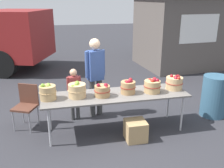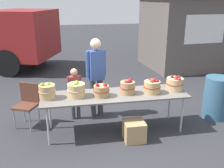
{
  "view_description": "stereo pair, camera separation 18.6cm",
  "coord_description": "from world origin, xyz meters",
  "px_view_note": "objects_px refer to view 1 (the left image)",
  "views": [
    {
      "loc": [
        -1.02,
        -4.24,
        2.46
      ],
      "look_at": [
        0.0,
        0.3,
        0.85
      ],
      "focal_mm": 40.41,
      "sensor_mm": 36.0,
      "label": 1
    },
    {
      "loc": [
        -0.84,
        -4.28,
        2.46
      ],
      "look_at": [
        0.0,
        0.3,
        0.85
      ],
      "focal_mm": 40.41,
      "sensor_mm": 36.0,
      "label": 2
    }
  ],
  "objects_px": {
    "apple_basket_red_2": "(152,86)",
    "folding_chair": "(26,103)",
    "apple_basket_green_1": "(77,90)",
    "apple_basket_red_3": "(174,83)",
    "market_table": "(116,96)",
    "apple_basket_red_1": "(128,87)",
    "child_customer": "(74,90)",
    "vendor_adult": "(95,72)",
    "apple_basket_green_0": "(48,92)",
    "produce_crate": "(136,130)",
    "trash_barrel": "(214,96)",
    "apple_basket_red_0": "(102,91)"
  },
  "relations": [
    {
      "from": "market_table",
      "to": "child_customer",
      "type": "distance_m",
      "value": 0.97
    },
    {
      "from": "apple_basket_red_2",
      "to": "trash_barrel",
      "type": "distance_m",
      "value": 1.6
    },
    {
      "from": "apple_basket_green_1",
      "to": "apple_basket_red_3",
      "type": "relative_size",
      "value": 0.98
    },
    {
      "from": "vendor_adult",
      "to": "folding_chair",
      "type": "height_order",
      "value": "vendor_adult"
    },
    {
      "from": "apple_basket_red_1",
      "to": "child_customer",
      "type": "relative_size",
      "value": 0.26
    },
    {
      "from": "apple_basket_red_1",
      "to": "child_customer",
      "type": "distance_m",
      "value": 1.18
    },
    {
      "from": "market_table",
      "to": "apple_basket_red_1",
      "type": "distance_m",
      "value": 0.29
    },
    {
      "from": "market_table",
      "to": "folding_chair",
      "type": "relative_size",
      "value": 3.14
    },
    {
      "from": "child_customer",
      "to": "trash_barrel",
      "type": "xyz_separation_m",
      "value": [
        2.94,
        -0.47,
        -0.2
      ]
    },
    {
      "from": "apple_basket_green_0",
      "to": "vendor_adult",
      "type": "distance_m",
      "value": 1.21
    },
    {
      "from": "apple_basket_red_2",
      "to": "apple_basket_red_3",
      "type": "distance_m",
      "value": 0.49
    },
    {
      "from": "apple_basket_red_1",
      "to": "apple_basket_red_2",
      "type": "relative_size",
      "value": 0.89
    },
    {
      "from": "apple_basket_green_1",
      "to": "vendor_adult",
      "type": "height_order",
      "value": "vendor_adult"
    },
    {
      "from": "produce_crate",
      "to": "apple_basket_red_1",
      "type": "bearing_deg",
      "value": 94.89
    },
    {
      "from": "folding_chair",
      "to": "produce_crate",
      "type": "bearing_deg",
      "value": -1.47
    },
    {
      "from": "child_customer",
      "to": "apple_basket_red_1",
      "type": "bearing_deg",
      "value": 140.29
    },
    {
      "from": "market_table",
      "to": "apple_basket_green_0",
      "type": "relative_size",
      "value": 8.8
    },
    {
      "from": "apple_basket_red_3",
      "to": "vendor_adult",
      "type": "height_order",
      "value": "vendor_adult"
    },
    {
      "from": "apple_basket_red_2",
      "to": "child_customer",
      "type": "relative_size",
      "value": 0.29
    },
    {
      "from": "apple_basket_green_1",
      "to": "apple_basket_red_2",
      "type": "distance_m",
      "value": 1.41
    },
    {
      "from": "market_table",
      "to": "vendor_adult",
      "type": "relative_size",
      "value": 1.61
    },
    {
      "from": "apple_basket_red_3",
      "to": "child_customer",
      "type": "distance_m",
      "value": 2.01
    },
    {
      "from": "vendor_adult",
      "to": "market_table",
      "type": "bearing_deg",
      "value": 92.77
    },
    {
      "from": "apple_basket_green_1",
      "to": "folding_chair",
      "type": "xyz_separation_m",
      "value": [
        -0.95,
        0.52,
        -0.37
      ]
    },
    {
      "from": "apple_basket_red_0",
      "to": "trash_barrel",
      "type": "distance_m",
      "value": 2.53
    },
    {
      "from": "apple_basket_red_3",
      "to": "trash_barrel",
      "type": "distance_m",
      "value": 1.14
    },
    {
      "from": "market_table",
      "to": "apple_basket_green_0",
      "type": "bearing_deg",
      "value": 178.73
    },
    {
      "from": "apple_basket_green_0",
      "to": "folding_chair",
      "type": "height_order",
      "value": "apple_basket_green_0"
    },
    {
      "from": "child_customer",
      "to": "folding_chair",
      "type": "distance_m",
      "value": 0.96
    },
    {
      "from": "apple_basket_red_1",
      "to": "apple_basket_red_3",
      "type": "xyz_separation_m",
      "value": [
        0.95,
        0.03,
        0.0
      ]
    },
    {
      "from": "apple_basket_green_1",
      "to": "child_customer",
      "type": "bearing_deg",
      "value": 90.99
    },
    {
      "from": "apple_basket_red_1",
      "to": "child_customer",
      "type": "height_order",
      "value": "child_customer"
    },
    {
      "from": "apple_basket_green_0",
      "to": "apple_basket_green_1",
      "type": "distance_m",
      "value": 0.51
    },
    {
      "from": "apple_basket_red_2",
      "to": "apple_basket_red_3",
      "type": "xyz_separation_m",
      "value": [
        0.48,
        0.07,
        0.01
      ]
    },
    {
      "from": "folding_chair",
      "to": "trash_barrel",
      "type": "relative_size",
      "value": 0.96
    },
    {
      "from": "apple_basket_red_2",
      "to": "folding_chair",
      "type": "bearing_deg",
      "value": 166.17
    },
    {
      "from": "apple_basket_red_2",
      "to": "folding_chair",
      "type": "xyz_separation_m",
      "value": [
        -2.36,
        0.58,
        -0.37
      ]
    },
    {
      "from": "market_table",
      "to": "produce_crate",
      "type": "height_order",
      "value": "market_table"
    },
    {
      "from": "apple_basket_red_0",
      "to": "apple_basket_red_3",
      "type": "relative_size",
      "value": 0.88
    },
    {
      "from": "produce_crate",
      "to": "vendor_adult",
      "type": "bearing_deg",
      "value": 114.62
    },
    {
      "from": "apple_basket_red_2",
      "to": "vendor_adult",
      "type": "xyz_separation_m",
      "value": [
        -0.96,
        0.79,
        0.11
      ]
    },
    {
      "from": "apple_basket_red_1",
      "to": "folding_chair",
      "type": "xyz_separation_m",
      "value": [
        -1.9,
        0.54,
        -0.37
      ]
    },
    {
      "from": "apple_basket_red_1",
      "to": "apple_basket_green_0",
      "type": "bearing_deg",
      "value": 178.87
    },
    {
      "from": "market_table",
      "to": "folding_chair",
      "type": "distance_m",
      "value": 1.76
    },
    {
      "from": "market_table",
      "to": "trash_barrel",
      "type": "distance_m",
      "value": 2.25
    },
    {
      "from": "apple_basket_green_1",
      "to": "trash_barrel",
      "type": "distance_m",
      "value": 2.97
    },
    {
      "from": "apple_basket_red_1",
      "to": "market_table",
      "type": "bearing_deg",
      "value": 179.55
    },
    {
      "from": "market_table",
      "to": "apple_basket_red_2",
      "type": "bearing_deg",
      "value": -3.58
    },
    {
      "from": "apple_basket_red_3",
      "to": "market_table",
      "type": "bearing_deg",
      "value": -178.77
    },
    {
      "from": "market_table",
      "to": "child_customer",
      "type": "height_order",
      "value": "child_customer"
    }
  ]
}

